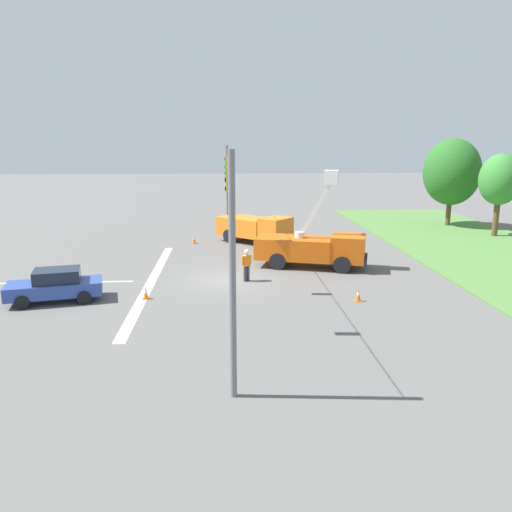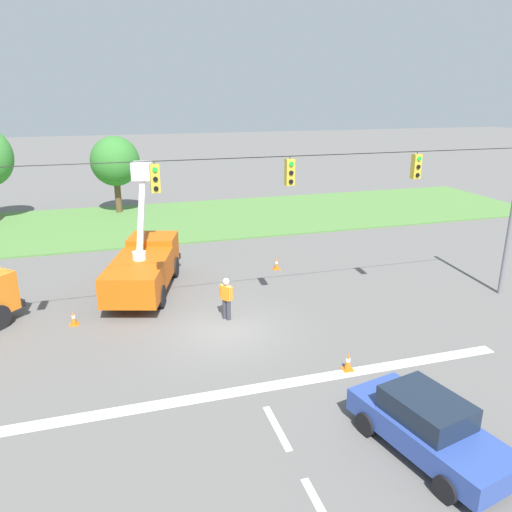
{
  "view_description": "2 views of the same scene",
  "coord_description": "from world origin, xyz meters",
  "px_view_note": "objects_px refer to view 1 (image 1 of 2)",
  "views": [
    {
      "loc": [
        26.58,
        -0.18,
        7.34
      ],
      "look_at": [
        0.62,
        1.43,
        1.46
      ],
      "focal_mm": 35.0,
      "sensor_mm": 36.0,
      "label": 1
    },
    {
      "loc": [
        -3.89,
        -17.18,
        8.77
      ],
      "look_at": [
        2.03,
        2.53,
        2.04
      ],
      "focal_mm": 35.0,
      "sensor_mm": 36.0,
      "label": 2
    }
  ],
  "objects_px": {
    "utility_truck_bucket_lift": "(313,246)",
    "sedan_blue": "(55,285)",
    "traffic_cone_mid_right": "(358,295)",
    "tree_far_west": "(452,172)",
    "traffic_cone_foreground_left": "(146,293)",
    "road_worker": "(247,263)",
    "traffic_cone_mid_left": "(194,240)",
    "traffic_cone_foreground_right": "(261,252)",
    "tree_west": "(500,180)",
    "utility_truck_support_near": "(255,228)"
  },
  "relations": [
    {
      "from": "road_worker",
      "to": "sedan_blue",
      "type": "bearing_deg",
      "value": -71.81
    },
    {
      "from": "tree_far_west",
      "to": "utility_truck_support_near",
      "type": "distance_m",
      "value": 19.51
    },
    {
      "from": "traffic_cone_foreground_right",
      "to": "road_worker",
      "type": "bearing_deg",
      "value": -11.62
    },
    {
      "from": "utility_truck_bucket_lift",
      "to": "road_worker",
      "type": "xyz_separation_m",
      "value": [
        2.89,
        -4.13,
        -0.29
      ]
    },
    {
      "from": "utility_truck_bucket_lift",
      "to": "traffic_cone_mid_left",
      "type": "xyz_separation_m",
      "value": [
        -7.79,
        -7.61,
        -0.98
      ]
    },
    {
      "from": "tree_west",
      "to": "traffic_cone_foreground_left",
      "type": "distance_m",
      "value": 29.81
    },
    {
      "from": "utility_truck_bucket_lift",
      "to": "road_worker",
      "type": "height_order",
      "value": "utility_truck_bucket_lift"
    },
    {
      "from": "tree_west",
      "to": "road_worker",
      "type": "height_order",
      "value": "tree_west"
    },
    {
      "from": "tree_west",
      "to": "traffic_cone_mid_left",
      "type": "bearing_deg",
      "value": -86.93
    },
    {
      "from": "utility_truck_support_near",
      "to": "traffic_cone_foreground_right",
      "type": "bearing_deg",
      "value": 1.37
    },
    {
      "from": "traffic_cone_foreground_left",
      "to": "traffic_cone_foreground_right",
      "type": "distance_m",
      "value": 10.84
    },
    {
      "from": "utility_truck_bucket_lift",
      "to": "traffic_cone_mid_right",
      "type": "xyz_separation_m",
      "value": [
        6.8,
        1.03,
        -0.99
      ]
    },
    {
      "from": "tree_west",
      "to": "sedan_blue",
      "type": "bearing_deg",
      "value": -63.21
    },
    {
      "from": "tree_far_west",
      "to": "traffic_cone_foreground_right",
      "type": "xyz_separation_m",
      "value": [
        11.43,
        -17.82,
        -4.58
      ]
    },
    {
      "from": "sedan_blue",
      "to": "traffic_cone_foreground_right",
      "type": "relative_size",
      "value": 7.63
    },
    {
      "from": "utility_truck_bucket_lift",
      "to": "sedan_blue",
      "type": "distance_m",
      "value": 14.58
    },
    {
      "from": "utility_truck_bucket_lift",
      "to": "traffic_cone_mid_left",
      "type": "height_order",
      "value": "utility_truck_bucket_lift"
    },
    {
      "from": "utility_truck_support_near",
      "to": "sedan_blue",
      "type": "height_order",
      "value": "utility_truck_support_near"
    },
    {
      "from": "road_worker",
      "to": "traffic_cone_foreground_left",
      "type": "bearing_deg",
      "value": -59.59
    },
    {
      "from": "road_worker",
      "to": "utility_truck_bucket_lift",
      "type": "bearing_deg",
      "value": 124.99
    },
    {
      "from": "sedan_blue",
      "to": "traffic_cone_foreground_right",
      "type": "bearing_deg",
      "value": 130.72
    },
    {
      "from": "traffic_cone_foreground_right",
      "to": "traffic_cone_mid_right",
      "type": "distance_m",
      "value": 10.62
    },
    {
      "from": "utility_truck_support_near",
      "to": "traffic_cone_mid_left",
      "type": "bearing_deg",
      "value": -90.64
    },
    {
      "from": "sedan_blue",
      "to": "traffic_cone_mid_right",
      "type": "distance_m",
      "value": 14.39
    },
    {
      "from": "traffic_cone_foreground_right",
      "to": "traffic_cone_mid_left",
      "type": "height_order",
      "value": "traffic_cone_mid_left"
    },
    {
      "from": "traffic_cone_foreground_right",
      "to": "traffic_cone_mid_right",
      "type": "bearing_deg",
      "value": 21.74
    },
    {
      "from": "utility_truck_support_near",
      "to": "traffic_cone_mid_right",
      "type": "xyz_separation_m",
      "value": [
        14.54,
        4.04,
        -0.87
      ]
    },
    {
      "from": "traffic_cone_foreground_left",
      "to": "traffic_cone_mid_right",
      "type": "bearing_deg",
      "value": 84.49
    },
    {
      "from": "tree_west",
      "to": "road_worker",
      "type": "distance_m",
      "value": 23.97
    },
    {
      "from": "tree_far_west",
      "to": "tree_west",
      "type": "height_order",
      "value": "tree_far_west"
    },
    {
      "from": "road_worker",
      "to": "traffic_cone_mid_left",
      "type": "xyz_separation_m",
      "value": [
        -10.67,
        -3.48,
        -0.7
      ]
    },
    {
      "from": "utility_truck_bucket_lift",
      "to": "traffic_cone_foreground_right",
      "type": "height_order",
      "value": "utility_truck_bucket_lift"
    },
    {
      "from": "tree_far_west",
      "to": "traffic_cone_mid_right",
      "type": "bearing_deg",
      "value": -33.1
    },
    {
      "from": "utility_truck_support_near",
      "to": "road_worker",
      "type": "bearing_deg",
      "value": -5.97
    },
    {
      "from": "tree_far_west",
      "to": "traffic_cone_mid_left",
      "type": "distance_m",
      "value": 23.93
    },
    {
      "from": "road_worker",
      "to": "traffic_cone_foreground_left",
      "type": "height_order",
      "value": "road_worker"
    },
    {
      "from": "utility_truck_support_near",
      "to": "traffic_cone_foreground_right",
      "type": "xyz_separation_m",
      "value": [
        4.67,
        0.11,
        -0.89
      ]
    },
    {
      "from": "utility_truck_bucket_lift",
      "to": "road_worker",
      "type": "bearing_deg",
      "value": -55.01
    },
    {
      "from": "tree_far_west",
      "to": "traffic_cone_foreground_left",
      "type": "xyz_separation_m",
      "value": [
        20.31,
        -24.04,
        -4.56
      ]
    },
    {
      "from": "sedan_blue",
      "to": "traffic_cone_mid_left",
      "type": "relative_size",
      "value": 7.25
    },
    {
      "from": "traffic_cone_foreground_right",
      "to": "traffic_cone_mid_left",
      "type": "bearing_deg",
      "value": -135.14
    },
    {
      "from": "utility_truck_bucket_lift",
      "to": "traffic_cone_foreground_left",
      "type": "height_order",
      "value": "utility_truck_bucket_lift"
    },
    {
      "from": "road_worker",
      "to": "traffic_cone_foreground_right",
      "type": "height_order",
      "value": "road_worker"
    },
    {
      "from": "sedan_blue",
      "to": "traffic_cone_mid_left",
      "type": "distance_m",
      "value": 14.85
    },
    {
      "from": "utility_truck_bucket_lift",
      "to": "sedan_blue",
      "type": "xyz_separation_m",
      "value": [
        5.91,
        -13.32,
        -0.5
      ]
    },
    {
      "from": "tree_west",
      "to": "traffic_cone_mid_right",
      "type": "height_order",
      "value": "tree_west"
    },
    {
      "from": "tree_far_west",
      "to": "utility_truck_bucket_lift",
      "type": "xyz_separation_m",
      "value": [
        14.49,
        -14.91,
        -3.58
      ]
    },
    {
      "from": "utility_truck_support_near",
      "to": "sedan_blue",
      "type": "bearing_deg",
      "value": -37.07
    },
    {
      "from": "traffic_cone_foreground_left",
      "to": "utility_truck_bucket_lift",
      "type": "bearing_deg",
      "value": 122.54
    },
    {
      "from": "tree_far_west",
      "to": "traffic_cone_mid_left",
      "type": "height_order",
      "value": "tree_far_west"
    }
  ]
}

